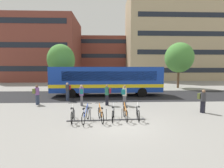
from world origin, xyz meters
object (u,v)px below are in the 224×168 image
(parked_bicycle_silver_3, at_px, (113,114))
(parked_bicycle_white_5, at_px, (138,113))
(parked_bicycle_blue_1, at_px, (86,115))
(commuter_red_pack_3, at_px, (68,90))
(parked_bicycle_orange_2, at_px, (101,115))
(commuter_olive_pack_4, at_px, (203,99))
(street_tree_0, at_px, (179,58))
(city_bus, at_px, (106,80))
(commuter_maroon_pack_1, at_px, (107,93))
(commuter_teal_pack_5, at_px, (82,94))
(parked_bicycle_white_0, at_px, (72,115))
(commuter_olive_pack_2, at_px, (37,93))
(street_tree_1, at_px, (61,60))
(commuter_teal_pack_0, at_px, (124,94))
(parked_bicycle_orange_4, at_px, (125,113))

(parked_bicycle_silver_3, xyz_separation_m, parked_bicycle_white_5, (1.51, 0.08, 0.00))
(parked_bicycle_blue_1, xyz_separation_m, commuter_red_pack_3, (-2.46, 6.15, 0.62))
(parked_bicycle_blue_1, bearing_deg, commuter_red_pack_3, 29.44)
(parked_bicycle_orange_2, height_order, parked_bicycle_silver_3, same)
(commuter_olive_pack_4, xyz_separation_m, street_tree_0, (4.35, 13.53, 3.67))
(city_bus, relative_size, commuter_red_pack_3, 7.00)
(parked_bicycle_white_5, distance_m, commuter_maroon_pack_1, 4.21)
(commuter_maroon_pack_1, distance_m, commuter_teal_pack_5, 2.12)
(commuter_maroon_pack_1, bearing_deg, parked_bicycle_blue_1, 73.95)
(city_bus, distance_m, parked_bicycle_silver_3, 8.65)
(parked_bicycle_white_0, height_order, parked_bicycle_silver_3, same)
(parked_bicycle_orange_2, xyz_separation_m, commuter_olive_pack_2, (-5.54, 4.47, 0.58))
(parked_bicycle_white_0, bearing_deg, commuter_maroon_pack_1, -34.32)
(parked_bicycle_white_0, xyz_separation_m, street_tree_0, (13.01, 15.05, 4.23))
(parked_bicycle_white_0, height_order, parked_bicycle_orange_2, same)
(city_bus, relative_size, parked_bicycle_blue_1, 7.05)
(commuter_olive_pack_2, xyz_separation_m, commuter_teal_pack_5, (3.85, -0.55, 0.04))
(commuter_teal_pack_5, bearing_deg, commuter_maroon_pack_1, -95.42)
(commuter_olive_pack_2, distance_m, commuter_red_pack_3, 2.74)
(city_bus, bearing_deg, commuter_olive_pack_2, 34.61)
(commuter_maroon_pack_1, bearing_deg, street_tree_0, -133.19)
(parked_bicycle_blue_1, height_order, parked_bicycle_white_5, same)
(city_bus, bearing_deg, commuter_maroon_pack_1, 89.84)
(parked_bicycle_silver_3, height_order, commuter_olive_pack_4, commuter_olive_pack_4)
(commuter_maroon_pack_1, bearing_deg, street_tree_1, -55.14)
(commuter_teal_pack_0, height_order, commuter_teal_pack_5, commuter_teal_pack_5)
(parked_bicycle_orange_2, bearing_deg, commuter_maroon_pack_1, -18.06)
(city_bus, xyz_separation_m, commuter_teal_pack_5, (-2.02, -4.80, -0.78))
(city_bus, relative_size, parked_bicycle_orange_4, 7.01)
(commuter_teal_pack_0, bearing_deg, commuter_olive_pack_2, 115.60)
(parked_bicycle_white_0, xyz_separation_m, parked_bicycle_white_5, (3.90, 0.24, 0.00))
(parked_bicycle_silver_3, height_order, commuter_olive_pack_2, commuter_olive_pack_2)
(parked_bicycle_blue_1, height_order, parked_bicycle_silver_3, same)
(parked_bicycle_orange_4, height_order, commuter_olive_pack_2, commuter_olive_pack_2)
(commuter_maroon_pack_1, bearing_deg, commuter_teal_pack_5, 4.02)
(commuter_olive_pack_4, height_order, commuter_teal_pack_5, commuter_teal_pack_5)
(parked_bicycle_white_5, distance_m, commuter_red_pack_3, 8.07)
(parked_bicycle_white_0, distance_m, parked_bicycle_white_5, 3.91)
(city_bus, distance_m, parked_bicycle_white_5, 8.77)
(parked_bicycle_blue_1, xyz_separation_m, commuter_olive_pack_4, (7.88, 1.62, 0.55))
(commuter_maroon_pack_1, bearing_deg, city_bus, -87.41)
(parked_bicycle_blue_1, height_order, commuter_red_pack_3, commuter_red_pack_3)
(parked_bicycle_white_0, relative_size, parked_bicycle_orange_2, 1.01)
(parked_bicycle_orange_2, bearing_deg, commuter_olive_pack_2, 39.08)
(city_bus, distance_m, street_tree_0, 13.04)
(parked_bicycle_silver_3, relative_size, street_tree_0, 0.25)
(parked_bicycle_blue_1, xyz_separation_m, commuter_maroon_pack_1, (1.29, 4.08, 0.61))
(parked_bicycle_white_0, height_order, commuter_maroon_pack_1, commuter_maroon_pack_1)
(city_bus, bearing_deg, parked_bicycle_white_5, 101.50)
(commuter_red_pack_3, bearing_deg, street_tree_1, -135.57)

